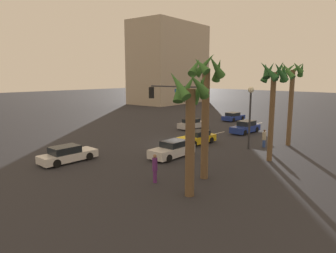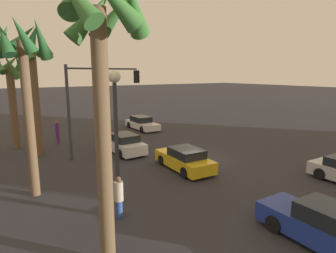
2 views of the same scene
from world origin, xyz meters
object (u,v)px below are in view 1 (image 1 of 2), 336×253
palm_tree_0 (291,82)px  palm_tree_1 (190,109)px  car_4 (172,150)px  palm_tree_2 (206,93)px  car_0 (197,138)px  streetlamp (250,106)px  palm_tree_3 (273,86)px  pedestrian_0 (264,138)px  car_1 (233,117)px  traffic_signal (186,109)px  pedestrian_1 (155,168)px  car_5 (67,154)px  car_3 (192,124)px  car_2 (246,127)px  building_1 (170,64)px

palm_tree_0 → palm_tree_1: palm_tree_0 is taller
car_4 → palm_tree_2: (2.54, 5.29, 5.19)m
car_0 → streetlamp: (-1.53, 5.00, 3.54)m
car_0 → palm_tree_1: bearing=35.7°
palm_tree_0 → palm_tree_2: bearing=-0.7°
car_0 → palm_tree_3: (0.96, 8.23, 5.53)m
palm_tree_0 → palm_tree_2: size_ratio=0.97×
pedestrian_0 → palm_tree_2: 12.41m
car_1 → traffic_signal: 24.79m
pedestrian_1 → palm_tree_3: bearing=162.3°
car_0 → car_5: bearing=-16.4°
car_1 → car_3: size_ratio=0.99×
car_5 → pedestrian_1: bearing=99.3°
car_2 → palm_tree_1: 21.83m
car_4 → building_1: building_1 is taller
car_5 → car_3: bearing=-173.0°
palm_tree_1 → car_1: bearing=-153.6°
palm_tree_0 → palm_tree_1: bearing=3.4°
car_5 → pedestrian_1: 8.80m
traffic_signal → building_1: bearing=-136.1°
palm_tree_0 → building_1: size_ratio=0.40×
car_3 → car_0: bearing=41.8°
car_0 → building_1: building_1 is taller
car_3 → car_4: car_4 is taller
palm_tree_2 → car_5: bearing=-67.2°
pedestrian_1 → palm_tree_0: palm_tree_0 is taller
palm_tree_3 → palm_tree_1: bearing=-1.2°
traffic_signal → pedestrian_0: traffic_signal is taller
car_2 → traffic_signal: traffic_signal is taller
car_1 → car_5: 29.29m
pedestrian_0 → building_1: bearing=-126.8°
car_5 → palm_tree_3: 17.44m
car_5 → pedestrian_0: (-15.74, 9.36, 0.30)m
traffic_signal → car_3: bearing=-143.5°
car_1 → traffic_signal: size_ratio=0.66×
traffic_signal → pedestrian_0: size_ratio=3.62×
car_4 → palm_tree_3: palm_tree_3 is taller
car_5 → car_0: bearing=163.6°
car_2 → palm_tree_0: palm_tree_0 is taller
car_0 → car_4: car_4 is taller
pedestrian_0 → palm_tree_3: bearing=30.7°
palm_tree_0 → building_1: 49.81m
car_0 → car_1: car_0 is taller
streetlamp → pedestrian_0: streetlamp is taller
car_1 → streetlamp: 19.02m
building_1 → palm_tree_0: bearing=51.0°
car_5 → pedestrian_1: pedestrian_1 is taller
palm_tree_2 → car_4: bearing=-115.7°
car_2 → palm_tree_2: bearing=20.3°
car_1 → car_2: (7.87, 6.44, 0.07)m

